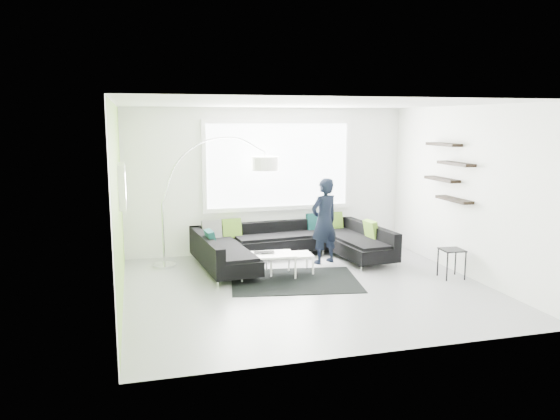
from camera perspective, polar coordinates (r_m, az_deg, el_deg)
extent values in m
plane|color=gray|center=(8.54, 2.83, -8.10)|extent=(5.50, 5.50, 0.00)
cube|color=white|center=(10.61, -1.29, 3.08)|extent=(5.50, 0.04, 2.80)
cube|color=white|center=(5.94, 10.41, -2.08)|extent=(5.50, 0.04, 2.80)
cube|color=white|center=(7.83, -16.60, 0.44)|extent=(0.04, 5.00, 2.80)
cube|color=white|center=(9.44, 18.99, 1.79)|extent=(0.04, 5.00, 2.80)
cube|color=white|center=(8.15, 2.99, 11.03)|extent=(5.50, 5.00, 0.04)
cube|color=#6B9E33|center=(7.83, -16.52, 0.45)|extent=(0.01, 5.00, 2.80)
cube|color=white|center=(10.60, -0.19, 4.71)|extent=(2.96, 0.06, 1.68)
cube|color=white|center=(8.40, -16.10, 2.43)|extent=(0.12, 0.66, 0.66)
cube|color=black|center=(9.68, 17.22, 3.85)|extent=(0.20, 1.24, 0.95)
cube|color=black|center=(9.91, 1.22, -4.57)|extent=(3.49, 2.36, 0.35)
cube|color=black|center=(9.84, 1.23, -2.85)|extent=(3.49, 2.36, 0.26)
cube|color=#4C7219|center=(9.83, 1.23, -2.55)|extent=(2.97, 0.46, 0.37)
cube|color=black|center=(8.86, 1.54, -7.40)|extent=(2.24, 1.79, 0.01)
cube|color=white|center=(9.15, -0.20, -5.62)|extent=(1.22, 0.76, 0.39)
cube|color=black|center=(9.40, 17.47, -5.36)|extent=(0.38, 0.38, 0.48)
imported|color=black|center=(9.82, 4.64, -1.15)|extent=(0.81, 0.74, 1.55)
imported|color=black|center=(9.00, -1.64, -4.52)|extent=(0.39, 0.29, 0.03)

